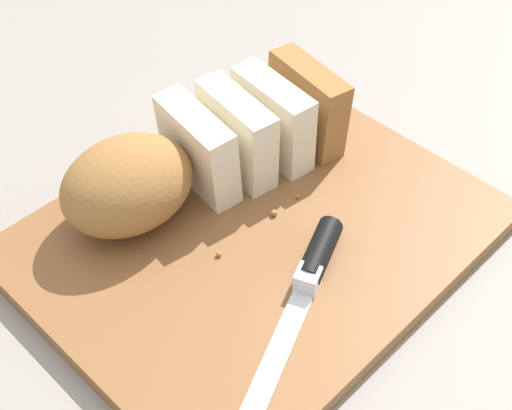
% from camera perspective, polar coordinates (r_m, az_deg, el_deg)
% --- Properties ---
extents(ground_plane, '(3.00, 3.00, 0.00)m').
position_cam_1_polar(ground_plane, '(0.67, 0.00, -2.89)').
color(ground_plane, gray).
extents(cutting_board, '(0.39, 0.32, 0.02)m').
position_cam_1_polar(cutting_board, '(0.67, 0.00, -2.36)').
color(cutting_board, brown).
rests_on(cutting_board, ground_plane).
extents(bread_loaf, '(0.28, 0.14, 0.08)m').
position_cam_1_polar(bread_loaf, '(0.67, -4.97, 3.84)').
color(bread_loaf, '#996633').
rests_on(bread_loaf, cutting_board).
extents(bread_knife, '(0.23, 0.12, 0.02)m').
position_cam_1_polar(bread_knife, '(0.61, 4.05, -5.64)').
color(bread_knife, silver).
rests_on(bread_knife, cutting_board).
extents(crumb_near_knife, '(0.00, 0.00, 0.00)m').
position_cam_1_polar(crumb_near_knife, '(0.69, -2.23, 1.47)').
color(crumb_near_knife, '#A8753D').
rests_on(crumb_near_knife, cutting_board).
extents(crumb_near_loaf, '(0.00, 0.00, 0.00)m').
position_cam_1_polar(crumb_near_loaf, '(0.63, -2.61, -3.99)').
color(crumb_near_loaf, '#A8753D').
rests_on(crumb_near_loaf, cutting_board).
extents(crumb_stray_left, '(0.01, 0.01, 0.01)m').
position_cam_1_polar(crumb_stray_left, '(0.67, 1.61, -0.77)').
color(crumb_stray_left, '#A8753D').
rests_on(crumb_stray_left, cutting_board).
extents(crumb_stray_right, '(0.00, 0.00, 0.00)m').
position_cam_1_polar(crumb_stray_right, '(0.68, 3.24, 0.67)').
color(crumb_stray_right, '#A8753D').
rests_on(crumb_stray_right, cutting_board).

